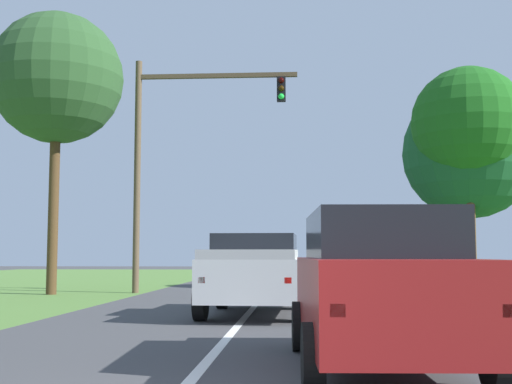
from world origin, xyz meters
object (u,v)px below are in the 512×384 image
object	(u,v)px
red_suv_near	(379,285)
oak_tree_right	(468,124)
pickup_truck_lead	(256,273)
crossing_suv_far	(396,266)
extra_tree_2	(469,153)
traffic_light	(175,143)
keep_moving_sign	(423,244)
extra_tree_1	(57,79)

from	to	relation	value
red_suv_near	oak_tree_right	world-z (taller)	oak_tree_right
pickup_truck_lead	crossing_suv_far	world-z (taller)	pickup_truck_lead
red_suv_near	extra_tree_2	xyz separation A→B (m)	(6.03, 19.55, 4.54)
oak_tree_right	traffic_light	bearing A→B (deg)	-168.03
traffic_light	oak_tree_right	xyz separation A→B (m)	(11.26, 2.39, 1.03)
crossing_suv_far	extra_tree_2	bearing A→B (deg)	21.08
keep_moving_sign	oak_tree_right	bearing A→B (deg)	64.54
traffic_light	keep_moving_sign	xyz separation A→B (m)	(8.28, -3.88, -3.80)
red_suv_near	keep_moving_sign	world-z (taller)	keep_moving_sign
traffic_light	keep_moving_sign	size ratio (longest dim) A/B	3.21
oak_tree_right	crossing_suv_far	distance (m)	6.30
keep_moving_sign	traffic_light	bearing A→B (deg)	154.86
crossing_suv_far	extra_tree_2	xyz separation A→B (m)	(3.25, 1.25, 4.63)
traffic_light	extra_tree_1	xyz separation A→B (m)	(-4.09, -1.12, 2.18)
traffic_light	extra_tree_2	bearing A→B (deg)	18.00
extra_tree_1	red_suv_near	bearing A→B (deg)	-56.58
keep_moving_sign	extra_tree_1	bearing A→B (deg)	167.42
oak_tree_right	extra_tree_2	bearing A→B (deg)	75.85
oak_tree_right	crossing_suv_far	world-z (taller)	oak_tree_right
oak_tree_right	extra_tree_1	world-z (taller)	extra_tree_1
red_suv_near	crossing_suv_far	bearing A→B (deg)	81.37
oak_tree_right	red_suv_near	bearing A→B (deg)	-107.35
keep_moving_sign	extra_tree_2	distance (m)	9.20
keep_moving_sign	extra_tree_1	distance (m)	14.01
red_suv_near	keep_moving_sign	bearing A→B (deg)	77.26
oak_tree_right	extra_tree_2	size ratio (longest dim) A/B	1.06
pickup_truck_lead	oak_tree_right	world-z (taller)	oak_tree_right
traffic_light	keep_moving_sign	distance (m)	9.90
pickup_truck_lead	crossing_suv_far	bearing A→B (deg)	66.60
traffic_light	crossing_suv_far	bearing A→B (deg)	16.78
crossing_suv_far	extra_tree_2	size ratio (longest dim) A/B	0.56
pickup_truck_lead	keep_moving_sign	bearing A→B (deg)	44.85
traffic_light	extra_tree_1	size ratio (longest dim) A/B	0.85
pickup_truck_lead	keep_moving_sign	distance (m)	6.69
keep_moving_sign	crossing_suv_far	xyz separation A→B (m)	(0.09, 6.40, -0.77)
pickup_truck_lead	extra_tree_2	xyz separation A→B (m)	(8.05, 12.34, 4.60)
crossing_suv_far	pickup_truck_lead	bearing A→B (deg)	-113.40
red_suv_near	crossing_suv_far	distance (m)	18.51
traffic_light	oak_tree_right	world-z (taller)	oak_tree_right
extra_tree_1	extra_tree_2	size ratio (longest dim) A/B	1.21
crossing_suv_far	extra_tree_1	world-z (taller)	extra_tree_1
traffic_light	extra_tree_1	world-z (taller)	extra_tree_1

